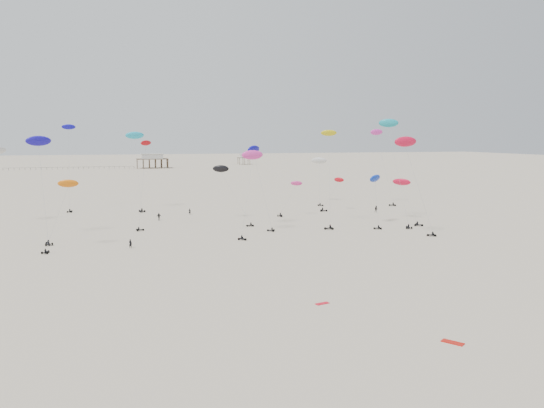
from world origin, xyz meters
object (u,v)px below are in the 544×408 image
object	(u,v)px
rig_4	(319,166)
rig_9	(256,161)
pavilion_small	(244,160)
spectator_0	(131,248)
pavilion_main	(152,162)

from	to	relation	value
rig_4	rig_9	size ratio (longest dim) A/B	0.85
pavilion_small	spectator_0	bearing A→B (deg)	-106.70
spectator_0	pavilion_main	bearing A→B (deg)	-67.46
pavilion_main	spectator_0	bearing A→B (deg)	-94.00
pavilion_main	pavilion_small	bearing A→B (deg)	23.20
rig_9	pavilion_small	bearing A→B (deg)	15.16
pavilion_small	rig_4	world-z (taller)	rig_4
pavilion_small	rig_9	world-z (taller)	rig_9
rig_4	spectator_0	xyz separation A→B (m)	(-59.71, -57.93, -11.54)
pavilion_main	rig_9	size ratio (longest dim) A/B	1.07
rig_4	rig_9	distance (m)	50.87
rig_9	spectator_0	xyz separation A→B (m)	(-28.80, -17.70, -15.30)
pavilion_small	rig_9	xyz separation A→B (m)	(-59.73, -277.44, 11.81)
rig_4	pavilion_small	bearing A→B (deg)	-133.82
rig_9	spectator_0	bearing A→B (deg)	148.88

